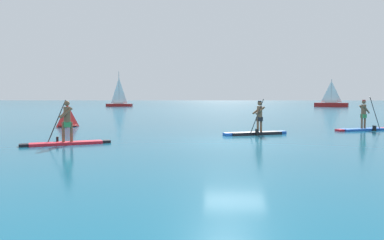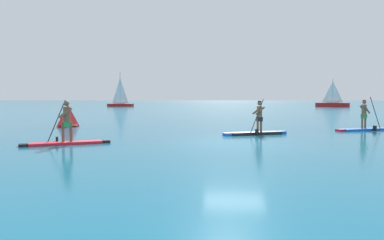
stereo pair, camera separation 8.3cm
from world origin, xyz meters
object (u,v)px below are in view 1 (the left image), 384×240
paddleboarder_near_left (66,135)px  paddleboarder_far_right (363,125)px  sailboat_right_horizon (331,103)px  race_marker_buoy (68,116)px  sailboat_left_horizon (119,102)px  paddleboarder_mid_center (256,128)px

paddleboarder_near_left → paddleboarder_far_right: paddleboarder_far_right is taller
sailboat_right_horizon → paddleboarder_near_left: bearing=91.4°
race_marker_buoy → sailboat_left_horizon: bearing=101.1°
paddleboarder_mid_center → sailboat_right_horizon: (20.52, 56.37, 0.43)m
paddleboarder_mid_center → paddleboarder_far_right: bearing=-178.4°
race_marker_buoy → sailboat_left_horizon: 53.35m
paddleboarder_near_left → paddleboarder_far_right: bearing=179.7°
paddleboarder_far_right → race_marker_buoy: 17.62m
paddleboarder_near_left → sailboat_left_horizon: sailboat_left_horizon is taller
sailboat_left_horizon → race_marker_buoy: bearing=-67.2°
paddleboarder_near_left → sailboat_right_horizon: bearing=-142.6°
paddleboarder_mid_center → paddleboarder_far_right: 6.82m
paddleboarder_mid_center → paddleboarder_near_left: bearing=6.4°
paddleboarder_near_left → sailboat_left_horizon: bearing=-104.9°
paddleboarder_mid_center → race_marker_buoy: (-11.33, 4.48, 0.32)m
paddleboarder_far_right → race_marker_buoy: (-17.54, 1.65, 0.32)m
paddleboarder_far_right → paddleboarder_near_left: bearing=-176.3°
race_marker_buoy → sailboat_left_horizon: sailboat_left_horizon is taller
paddleboarder_near_left → sailboat_right_horizon: (28.35, 60.77, 0.37)m
paddleboarder_near_left → paddleboarder_far_right: size_ratio=0.96×
paddleboarder_near_left → sailboat_right_horizon: 67.06m
paddleboarder_far_right → sailboat_right_horizon: bearing=51.5°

